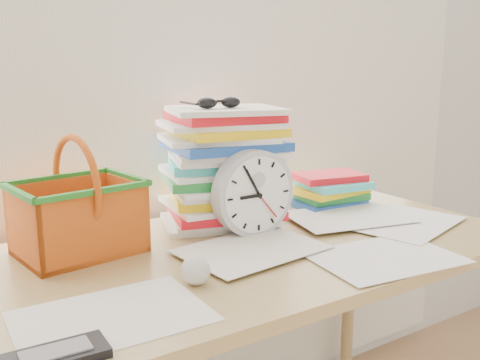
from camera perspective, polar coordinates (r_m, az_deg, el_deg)
curtain at (r=1.59m, az=-6.91°, el=16.18°), size 2.40×0.01×2.50m
desk at (r=1.35m, az=0.96°, el=-10.04°), size 1.40×0.70×0.75m
paper_stack at (r=1.48m, az=-1.84°, el=1.46°), size 0.38×0.34×0.32m
clock at (r=1.38m, az=1.41°, el=-1.41°), size 0.23×0.05×0.23m
sunglasses at (r=1.42m, az=-2.26°, el=8.28°), size 0.15×0.13×0.03m
book_stack at (r=1.70m, az=9.47°, el=-1.05°), size 0.26×0.21×0.10m
basket at (r=1.30m, az=-17.04°, el=-1.67°), size 0.30×0.25×0.28m
crumpled_ball at (r=1.10m, az=-4.76°, el=-9.51°), size 0.06×0.06×0.06m
calculator at (r=0.89m, az=-19.02°, el=-17.35°), size 0.15×0.08×0.02m
scattered_papers at (r=1.32m, az=0.97°, el=-6.80°), size 1.26×0.42×0.02m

